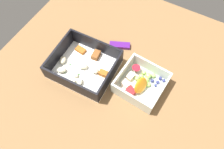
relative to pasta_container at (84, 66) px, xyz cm
name	(u,v)px	position (x,y,z in cm)	size (l,w,h in cm)	color
table_surface	(116,80)	(10.80, 1.86, -2.92)	(80.00, 80.00, 2.00)	brown
pasta_container	(84,66)	(0.00, 0.00, 0.00)	(19.99, 17.53, 6.21)	white
fruit_bowl	(140,83)	(18.29, 3.36, -0.10)	(14.37, 14.12, 5.95)	silver
candy_bar	(120,45)	(5.68, 13.56, -1.32)	(7.00, 2.40, 1.20)	#51197A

